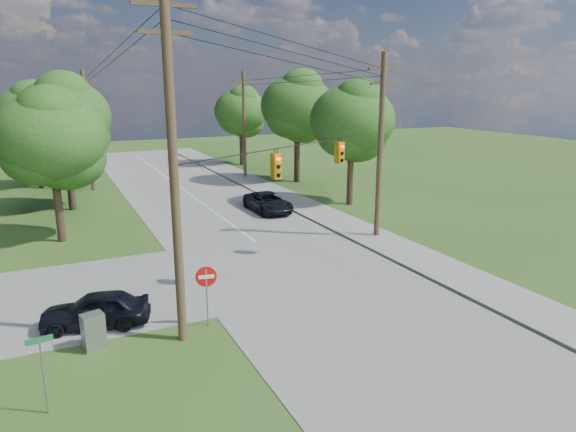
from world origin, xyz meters
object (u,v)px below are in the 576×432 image
pole_sw (173,165)px  pole_north_e (244,124)px  pole_north_w (88,130)px  car_cross_dark (96,309)px  do_not_enter_sign (206,283)px  pole_ne (380,144)px  car_main_north (268,202)px  control_cabinet (93,332)px

pole_sw → pole_north_e: 32.55m
pole_sw → pole_north_w: bearing=90.8°
car_cross_dark → do_not_enter_sign: (3.76, -1.70, 1.02)m
pole_ne → pole_north_w: (-13.90, 22.00, -0.34)m
pole_north_e → car_main_north: 14.72m
pole_ne → car_cross_dark: (-16.16, -5.30, -4.77)m
car_cross_dark → do_not_enter_sign: do_not_enter_sign is taller
car_cross_dark → do_not_enter_sign: 4.25m
pole_sw → car_main_north: (10.10, 15.98, -5.53)m
do_not_enter_sign → pole_sw: bearing=-138.9°
car_cross_dark → car_main_north: (12.76, 13.68, 0.00)m
car_main_north → do_not_enter_sign: bearing=-121.2°
car_cross_dark → do_not_enter_sign: size_ratio=1.65×
pole_north_e → pole_north_w: size_ratio=1.00×
pole_ne → control_cabinet: pole_ne is taller
pole_ne → pole_north_w: size_ratio=1.05×
pole_sw → pole_north_w: (-0.40, 29.60, -1.10)m
car_main_north → control_cabinet: 20.13m
pole_north_w → car_main_north: pole_north_w is taller
pole_ne → do_not_enter_sign: pole_ne is taller
pole_north_w → do_not_enter_sign: size_ratio=4.24×
pole_north_e → control_cabinet: pole_north_e is taller
pole_north_e → do_not_enter_sign: pole_north_e is taller
car_cross_dark → car_main_north: car_main_north is taller
pole_north_w → do_not_enter_sign: (1.50, -29.00, -3.41)m
control_cabinet → pole_north_w: bearing=70.9°
pole_north_e → pole_north_w: same height
pole_north_e → car_cross_dark: bearing=-120.6°
pole_ne → pole_north_e: bearing=90.0°
control_cabinet → do_not_enter_sign: (3.99, -0.00, 1.08)m
pole_north_e → car_cross_dark: size_ratio=2.57×
pole_north_w → pole_sw: bearing=-89.2°
pole_ne → control_cabinet: bearing=-156.9°
pole_north_e → do_not_enter_sign: (-12.40, -29.00, -3.41)m
pole_sw → pole_ne: (13.50, 7.60, -0.76)m
car_cross_dark → do_not_enter_sign: bearing=79.2°
control_cabinet → pole_north_e: bearing=46.3°
pole_ne → do_not_enter_sign: (-12.40, -7.00, -3.75)m
pole_north_e → car_cross_dark: 32.03m
pole_north_w → do_not_enter_sign: 29.24m
car_cross_dark → car_main_north: bearing=150.6°
pole_sw → car_cross_dark: (-2.66, 2.30, -5.53)m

